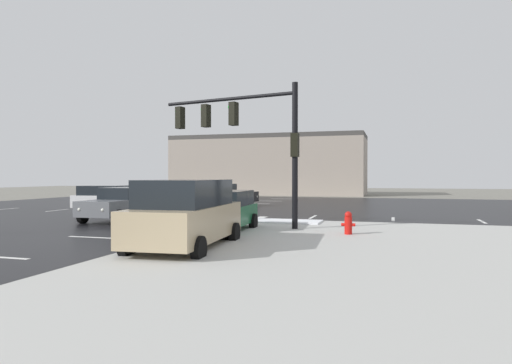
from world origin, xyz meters
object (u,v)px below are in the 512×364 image
(fire_hydrant, at_px, (348,223))
(sedan_green, at_px, (221,211))
(traffic_signal_mast, at_px, (248,129))
(sedan_white, at_px, (111,199))
(sedan_grey, at_px, (121,203))
(sedan_black, at_px, (223,194))
(suv_tan, at_px, (186,213))

(fire_hydrant, xyz_separation_m, sedan_green, (-4.60, -0.30, 0.32))
(fire_hydrant, bearing_deg, traffic_signal_mast, 160.32)
(traffic_signal_mast, xyz_separation_m, fire_hydrant, (4.13, -1.48, -3.51))
(sedan_white, distance_m, sedan_grey, 4.75)
(sedan_black, bearing_deg, traffic_signal_mast, -60.25)
(sedan_grey, height_order, sedan_green, same)
(fire_hydrant, height_order, sedan_green, sedan_green)
(sedan_black, bearing_deg, fire_hydrant, -50.11)
(suv_tan, relative_size, sedan_grey, 1.07)
(traffic_signal_mast, bearing_deg, sedan_green, 86.53)
(fire_hydrant, bearing_deg, sedan_green, -176.29)
(traffic_signal_mast, xyz_separation_m, sedan_grey, (-6.95, 1.64, -3.19))
(sedan_grey, distance_m, sedan_black, 11.47)
(suv_tan, bearing_deg, sedan_black, 14.05)
(fire_hydrant, relative_size, sedan_black, 0.17)
(sedan_black, bearing_deg, sedan_grey, -89.55)
(suv_tan, bearing_deg, sedan_grey, 39.96)
(suv_tan, height_order, sedan_black, suv_tan)
(suv_tan, relative_size, sedan_black, 1.06)
(traffic_signal_mast, height_order, sedan_black, traffic_signal_mast)
(sedan_green, bearing_deg, traffic_signal_mast, 162.05)
(sedan_white, xyz_separation_m, sedan_grey, (3.03, -3.65, 0.00))
(traffic_signal_mast, bearing_deg, fire_hydrant, 171.58)
(sedan_black, distance_m, sedan_green, 15.87)
(traffic_signal_mast, distance_m, suv_tan, 6.28)
(sedan_white, height_order, sedan_green, same)
(suv_tan, bearing_deg, traffic_signal_mast, -4.57)
(sedan_black, bearing_deg, suv_tan, -67.30)
(sedan_white, relative_size, suv_tan, 0.95)
(traffic_signal_mast, bearing_deg, sedan_black, -53.86)
(sedan_grey, bearing_deg, sedan_white, -142.58)
(sedan_green, bearing_deg, sedan_white, -129.85)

